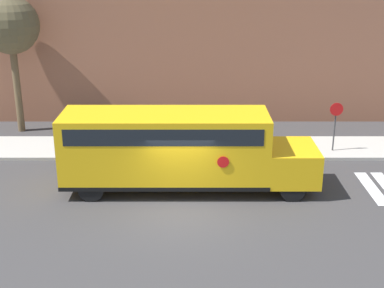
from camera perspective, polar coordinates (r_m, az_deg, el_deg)
The scene contains 6 objects.
ground_plane at distance 19.75m, azimuth -1.07°, elevation -7.12°, with size 60.00×60.00×0.00m, color #3A3838.
sidewalk_strip at distance 25.69m, azimuth -0.77°, elevation -0.41°, with size 44.00×3.00×0.15m.
building_backdrop at distance 30.74m, azimuth -0.62°, elevation 14.75°, with size 32.00×4.00×12.51m.
school_bus at distance 20.83m, azimuth -1.47°, elevation -0.31°, with size 9.92×2.57×3.14m.
stop_sign at distance 25.55m, azimuth 15.24°, elevation 2.36°, with size 0.61×0.10×2.47m.
tree_near_sidewalk at distance 28.68m, azimuth -18.61°, elevation 11.81°, with size 2.90×2.90×6.99m.
Camera 1 is at (0.43, -17.62, 8.92)m, focal length 50.00 mm.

